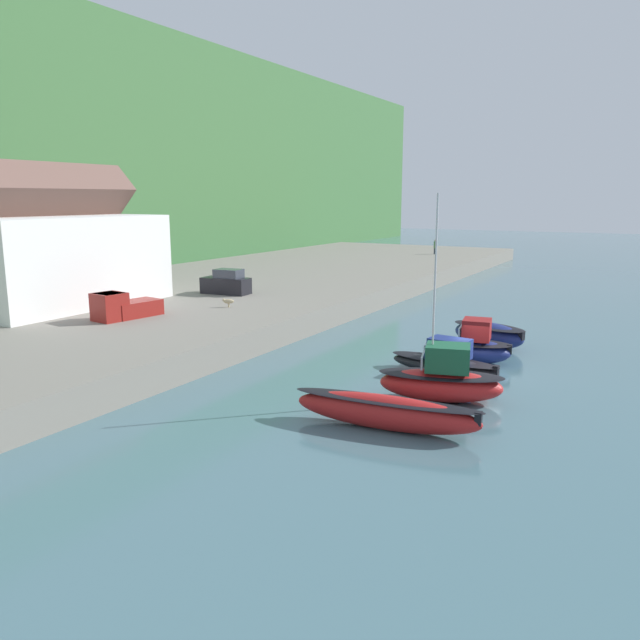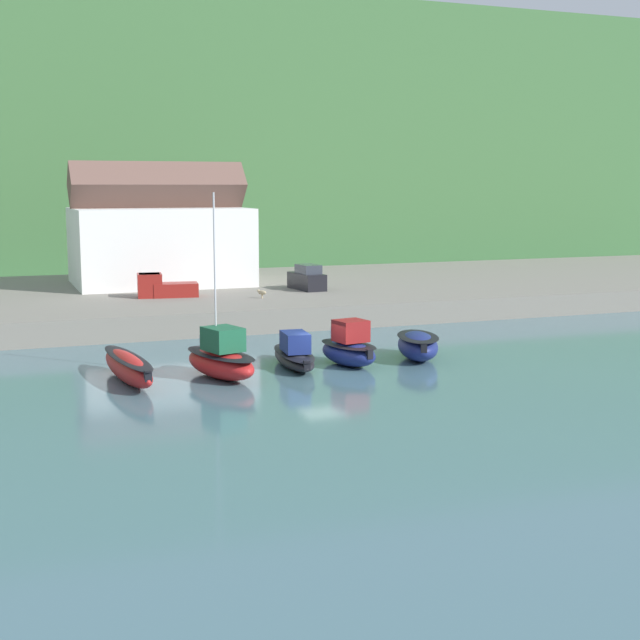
% 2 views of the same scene
% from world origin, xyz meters
% --- Properties ---
extents(ground_plane, '(320.00, 320.00, 0.00)m').
position_xyz_m(ground_plane, '(0.00, 0.00, 0.00)').
color(ground_plane, '#476B75').
extents(quay_promenade, '(139.29, 31.75, 1.74)m').
position_xyz_m(quay_promenade, '(0.00, 29.17, 0.87)').
color(quay_promenade, gray).
rests_on(quay_promenade, ground_plane).
extents(harbor_clubhouse, '(15.37, 11.46, 10.94)m').
position_xyz_m(harbor_clubhouse, '(-2.93, 33.15, 5.69)').
color(harbor_clubhouse, white).
rests_on(harbor_clubhouse, quay_promenade).
extents(moored_boat_0, '(2.29, 8.66, 1.54)m').
position_xyz_m(moored_boat_0, '(-10.91, 1.08, 0.81)').
color(moored_boat_0, red).
rests_on(moored_boat_0, ground_plane).
extents(moored_boat_1, '(3.91, 6.57, 10.17)m').
position_xyz_m(moored_boat_1, '(-5.96, 0.22, 1.08)').
color(moored_boat_1, red).
rests_on(moored_boat_1, ground_plane).
extents(moored_boat_2, '(2.56, 6.73, 2.10)m').
position_xyz_m(moored_boat_2, '(-1.20, 1.58, 0.74)').
color(moored_boat_2, black).
rests_on(moored_boat_2, ground_plane).
extents(moored_boat_3, '(3.15, 5.06, 2.74)m').
position_xyz_m(moored_boat_3, '(1.98, 0.90, 1.01)').
color(moored_boat_3, navy).
rests_on(moored_boat_3, ground_plane).
extents(moored_boat_4, '(4.06, 5.81, 1.67)m').
position_xyz_m(moored_boat_4, '(6.64, 1.11, 0.88)').
color(moored_boat_4, navy).
rests_on(moored_boat_4, ground_plane).
extents(parked_car_0, '(2.20, 4.36, 2.16)m').
position_xyz_m(parked_car_0, '(7.91, 24.26, 2.66)').
color(parked_car_0, black).
rests_on(parked_car_0, quay_promenade).
extents(pickup_truck_0, '(4.95, 2.57, 1.90)m').
position_xyz_m(pickup_truck_0, '(-4.64, 23.55, 2.56)').
color(pickup_truck_0, maroon).
rests_on(pickup_truck_0, quay_promenade).
extents(person_on_quay, '(0.40, 0.40, 2.14)m').
position_xyz_m(person_on_quay, '(53.84, 21.24, 2.84)').
color(person_on_quay, '#232838').
rests_on(person_on_quay, quay_promenade).
extents(dog_on_quay, '(0.69, 0.83, 0.68)m').
position_xyz_m(dog_on_quay, '(2.52, 19.94, 2.20)').
color(dog_on_quay, tan).
rests_on(dog_on_quay, quay_promenade).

